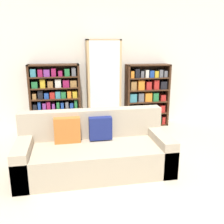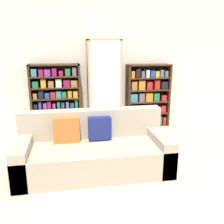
{
  "view_description": "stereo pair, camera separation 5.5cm",
  "coord_description": "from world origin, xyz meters",
  "px_view_note": "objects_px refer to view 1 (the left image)",
  "views": [
    {
      "loc": [
        -0.76,
        -2.6,
        1.72
      ],
      "look_at": [
        0.02,
        1.48,
        0.59
      ],
      "focal_mm": 40.0,
      "sensor_mm": 36.0,
      "label": 1
    },
    {
      "loc": [
        -0.7,
        -2.61,
        1.72
      ],
      "look_at": [
        0.02,
        1.48,
        0.59
      ],
      "focal_mm": 40.0,
      "sensor_mm": 36.0,
      "label": 2
    }
  ],
  "objects_px": {
    "couch": "(94,151)",
    "display_cabinet": "(103,86)",
    "wine_bottle": "(141,131)",
    "bookshelf_right": "(146,96)",
    "bookshelf_left": "(55,99)"
  },
  "relations": [
    {
      "from": "couch",
      "to": "bookshelf_left",
      "type": "distance_m",
      "value": 1.95
    },
    {
      "from": "couch",
      "to": "display_cabinet",
      "type": "height_order",
      "value": "display_cabinet"
    },
    {
      "from": "bookshelf_right",
      "to": "display_cabinet",
      "type": "bearing_deg",
      "value": -179.0
    },
    {
      "from": "bookshelf_right",
      "to": "wine_bottle",
      "type": "bearing_deg",
      "value": -114.16
    },
    {
      "from": "couch",
      "to": "bookshelf_right",
      "type": "relative_size",
      "value": 1.57
    },
    {
      "from": "couch",
      "to": "wine_bottle",
      "type": "distance_m",
      "value": 1.45
    },
    {
      "from": "couch",
      "to": "display_cabinet",
      "type": "xyz_separation_m",
      "value": [
        0.42,
        1.81,
        0.62
      ]
    },
    {
      "from": "bookshelf_left",
      "to": "wine_bottle",
      "type": "distance_m",
      "value": 1.83
    },
    {
      "from": "couch",
      "to": "display_cabinet",
      "type": "distance_m",
      "value": 1.96
    },
    {
      "from": "display_cabinet",
      "to": "bookshelf_right",
      "type": "xyz_separation_m",
      "value": [
        0.94,
        0.02,
        -0.26
      ]
    },
    {
      "from": "couch",
      "to": "bookshelf_left",
      "type": "relative_size",
      "value": 1.53
    },
    {
      "from": "couch",
      "to": "bookshelf_right",
      "type": "distance_m",
      "value": 2.3
    },
    {
      "from": "bookshelf_left",
      "to": "bookshelf_right",
      "type": "height_order",
      "value": "bookshelf_left"
    },
    {
      "from": "bookshelf_right",
      "to": "couch",
      "type": "bearing_deg",
      "value": -126.65
    },
    {
      "from": "couch",
      "to": "bookshelf_left",
      "type": "height_order",
      "value": "bookshelf_left"
    }
  ]
}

